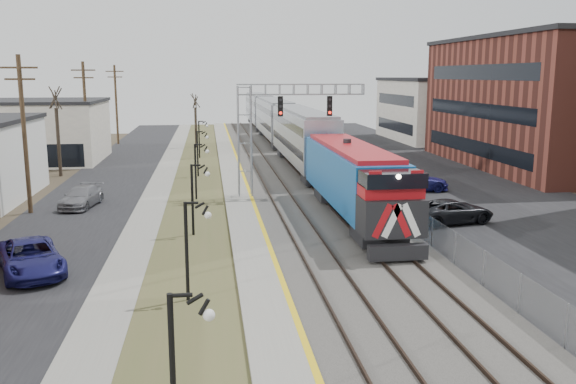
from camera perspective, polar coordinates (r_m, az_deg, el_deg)
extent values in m
cube|color=black|center=(51.48, -16.82, 0.66)|extent=(7.00, 120.00, 0.04)
cube|color=gray|center=(50.93, -11.82, 0.81)|extent=(2.00, 120.00, 0.08)
cube|color=#4B4E29|center=(50.79, -8.44, 0.89)|extent=(4.00, 120.00, 0.06)
cube|color=gray|center=(50.81, -5.06, 1.07)|extent=(2.00, 120.00, 0.24)
cube|color=#595651|center=(51.26, 0.53, 1.18)|extent=(8.00, 120.00, 0.20)
cube|color=black|center=(54.25, 13.19, 1.34)|extent=(16.00, 120.00, 0.04)
cube|color=gold|center=(50.83, -4.07, 1.23)|extent=(0.24, 120.00, 0.01)
cube|color=#2D2119|center=(50.92, -2.53, 1.30)|extent=(0.08, 120.00, 0.15)
cube|color=#2D2119|center=(51.07, -0.86, 1.34)|extent=(0.08, 120.00, 0.15)
cube|color=#2D2119|center=(51.34, 1.36, 1.39)|extent=(0.08, 120.00, 0.15)
cube|color=#2D2119|center=(51.59, 3.01, 1.42)|extent=(0.08, 120.00, 0.15)
cube|color=#13569E|center=(36.49, 6.20, 0.93)|extent=(3.00, 17.00, 4.25)
cube|color=black|center=(28.73, 10.22, -5.56)|extent=(2.80, 0.50, 0.70)
cube|color=#92939B|center=(56.17, 1.32, 5.03)|extent=(3.00, 22.00, 5.33)
cube|color=#92939B|center=(78.69, -1.24, 6.71)|extent=(3.00, 22.00, 5.33)
cube|color=#92939B|center=(101.34, -2.67, 7.64)|extent=(3.00, 22.00, 5.33)
cube|color=gray|center=(43.36, -4.07, 4.58)|extent=(1.00, 1.00, 8.00)
cube|color=gray|center=(43.54, 1.19, 9.57)|extent=(9.00, 0.80, 0.80)
cube|color=black|center=(42.93, -0.72, 8.02)|extent=(0.35, 0.25, 1.40)
cube|color=black|center=(43.48, 3.91, 8.03)|extent=(0.35, 0.25, 1.40)
cylinder|color=black|center=(14.70, -10.72, -16.66)|extent=(0.14, 0.14, 4.00)
cylinder|color=black|center=(24.01, -9.46, -5.59)|extent=(0.14, 0.14, 4.00)
cylinder|color=black|center=(33.72, -8.93, -0.79)|extent=(0.14, 0.14, 4.00)
cylinder|color=black|center=(43.56, -8.64, 1.85)|extent=(0.14, 0.14, 4.00)
cylinder|color=black|center=(53.46, -8.46, 3.52)|extent=(0.14, 0.14, 4.00)
cylinder|color=black|center=(65.38, -8.31, 4.85)|extent=(0.14, 0.14, 4.00)
cylinder|color=#4C3823|center=(41.79, -23.43, 4.85)|extent=(0.28, 0.28, 10.00)
cylinder|color=#4C3823|center=(61.22, -18.39, 6.83)|extent=(0.28, 0.28, 10.00)
cylinder|color=#4C3823|center=(80.92, -15.77, 7.83)|extent=(0.28, 0.28, 10.00)
cube|color=gray|center=(51.89, 5.13, 2.04)|extent=(0.04, 120.00, 1.60)
cube|color=beige|center=(67.70, -22.93, 5.17)|extent=(14.00, 12.00, 6.00)
cube|color=brown|center=(64.26, 23.69, 7.53)|extent=(16.00, 26.00, 12.00)
cube|color=beige|center=(86.72, 15.05, 7.39)|extent=(16.00, 18.00, 8.00)
cylinder|color=#382D23|center=(56.82, -20.68, 4.36)|extent=(0.30, 0.30, 5.95)
cylinder|color=#382D23|center=(75.30, -8.61, 5.97)|extent=(0.30, 0.30, 4.90)
imported|color=black|center=(37.71, 15.05, -1.80)|extent=(5.52, 3.41, 1.42)
imported|color=navy|center=(47.49, 11.58, 1.01)|extent=(5.57, 2.65, 1.57)
imported|color=gray|center=(48.07, 12.13, 1.01)|extent=(4.39, 2.60, 1.40)
imported|color=navy|center=(29.54, -22.94, -5.73)|extent=(4.32, 5.88, 1.49)
imported|color=slate|center=(43.11, -18.78, -0.49)|extent=(2.65, 4.91, 1.35)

